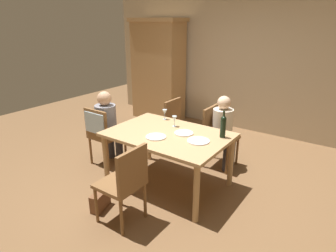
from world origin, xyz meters
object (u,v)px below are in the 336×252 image
armoire_cabinet (158,70)px  chair_far_left (178,124)px  dinner_plate_guest_right (156,137)px  dining_table (168,139)px  wine_bottle_tall_green (223,126)px  wine_glass_near_left (165,112)px  dinner_plate_guest_left (198,141)px  person_man_bearded (107,122)px  dinner_plate_host (184,133)px  chair_near (125,180)px  wine_glass_centre (174,119)px  handbag (100,200)px  person_woman_host (224,127)px  chair_far_right (217,132)px  chair_left_end (100,129)px

armoire_cabinet → chair_far_left: size_ratio=2.37×
chair_far_left → dinner_plate_guest_right: chair_far_left is taller
dining_table → wine_bottle_tall_green: (0.63, 0.28, 0.24)m
wine_glass_near_left → dinner_plate_guest_left: (0.82, -0.44, -0.10)m
dining_table → person_man_bearded: (-1.15, 0.03, -0.01)m
dining_table → dinner_plate_host: 0.23m
dinner_plate_host → dinner_plate_guest_left: size_ratio=0.90×
chair_near → person_man_bearded: 1.56m
dining_table → chair_far_left: (-0.43, 0.91, -0.14)m
person_man_bearded → wine_glass_centre: bearing=12.5°
dining_table → wine_glass_centre: (-0.08, 0.26, 0.19)m
dining_table → handbag: bearing=-111.0°
wine_bottle_tall_green → chair_far_left: bearing=149.5°
dinner_plate_host → dinner_plate_guest_right: 0.38m
dinner_plate_guest_left → dinner_plate_guest_right: (-0.50, -0.19, 0.00)m
person_woman_host → dinner_plate_guest_left: size_ratio=4.10×
person_man_bearded → wine_glass_near_left: 0.91m
handbag → dining_table: bearing=69.0°
dinner_plate_guest_left → person_woman_host: bearing=95.0°
wine_glass_centre → dinner_plate_guest_left: size_ratio=0.55×
person_man_bearded → wine_glass_centre: 1.12m
chair_far_right → person_woman_host: (0.11, 0.00, 0.11)m
person_woman_host → wine_glass_near_left: bearing=-56.8°
dining_table → handbag: (-0.35, -0.91, -0.56)m
chair_left_end → person_woman_host: bearing=34.2°
chair_near → dinner_plate_guest_right: bearing=10.5°
dinner_plate_host → handbag: (-0.52, -1.02, -0.65)m
wine_bottle_tall_green → handbag: (-0.98, -1.20, -0.80)m
armoire_cabinet → chair_left_end: armoire_cabinet is taller
chair_far_right → chair_far_left: size_ratio=1.00×
chair_near → person_man_bearded: bearing=52.9°
dining_table → person_woman_host: (0.37, 0.91, -0.02)m
chair_far_left → person_woman_host: (0.81, 0.00, 0.11)m
chair_far_right → handbag: size_ratio=3.29×
armoire_cabinet → wine_bottle_tall_green: size_ratio=6.26×
chair_left_end → dinner_plate_host: chair_left_end is taller
person_man_bearded → dinner_plate_guest_right: 1.13m
armoire_cabinet → chair_left_end: 2.56m
armoire_cabinet → dinner_plate_host: (2.04, -2.17, -0.33)m
armoire_cabinet → wine_bottle_tall_green: bearing=-38.6°
person_woman_host → dinner_plate_guest_right: size_ratio=4.31×
chair_far_left → person_man_bearded: size_ratio=0.80×
person_woman_host → dinner_plate_guest_left: (0.08, -0.92, 0.12)m
chair_near → dinner_plate_guest_right: chair_near is taller
chair_far_right → armoire_cabinet: bearing=-122.7°
armoire_cabinet → dinner_plate_guest_right: bearing=-53.6°
person_man_bearded → wine_glass_near_left: person_man_bearded is taller
chair_near → person_woman_host: (0.29, 1.83, 0.11)m
dining_table → chair_far_left: chair_far_left is taller
chair_far_left → wine_glass_centre: chair_far_left is taller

